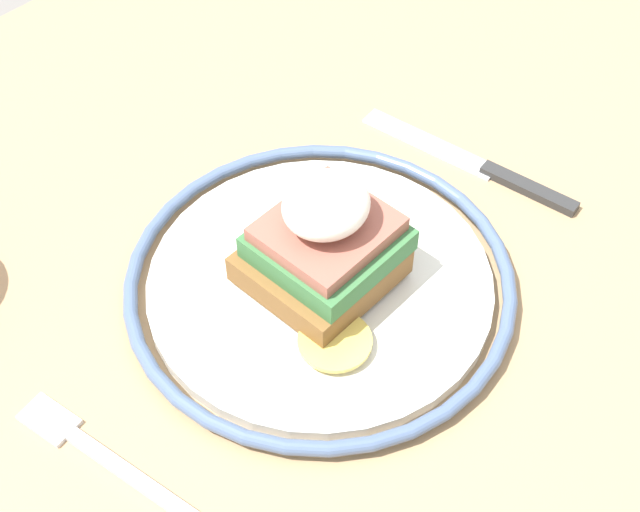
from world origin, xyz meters
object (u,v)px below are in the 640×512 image
plate (320,282)px  sandwich (323,244)px  fork (102,456)px  knife (484,168)px

plate → sandwich: size_ratio=2.38×
plate → sandwich: bearing=-41.4°
fork → knife: (0.36, -0.02, 0.00)m
plate → fork: bearing=177.4°
fork → sandwich: bearing=-3.0°
sandwich → knife: bearing=-4.3°
plate → fork: (-0.19, 0.01, -0.01)m
plate → knife: (0.17, -0.01, -0.01)m
plate → sandwich: (0.00, -0.00, 0.04)m
plate → fork: 0.19m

